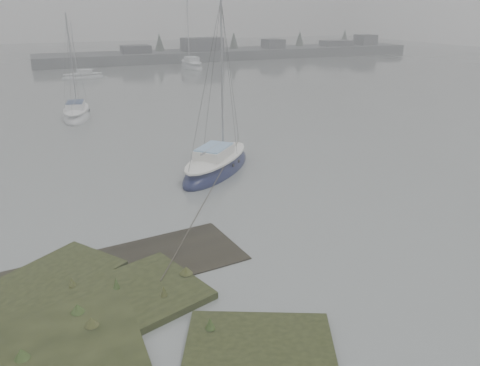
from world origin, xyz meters
The scene contains 6 objects.
ground centered at (0.00, 30.00, 0.00)m, with size 160.00×160.00×0.00m, color slate.
far_shoreline centered at (26.84, 61.90, 0.85)m, with size 60.00×8.00×4.15m.
sailboat_main centered at (4.06, 11.99, 0.27)m, with size 5.75×5.71×8.61m.
sailboat_white centered at (-1.19, 27.24, 0.24)m, with size 2.78×5.81×7.87m.
sailboat_far_b centered at (15.53, 52.42, 0.30)m, with size 2.35×6.84×9.60m.
sailboat_far_c centered at (1.26, 47.78, 0.20)m, with size 4.70×1.76×6.53m.
Camera 1 is at (-3.44, -8.56, 7.62)m, focal length 35.00 mm.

